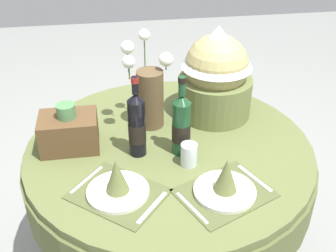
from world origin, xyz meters
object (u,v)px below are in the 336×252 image
Objects in this scene: flower_vase at (149,92)px; woven_basket_side_left at (69,131)px; wine_bottle_left at (181,125)px; gift_tub_back_right at (216,71)px; dining_table at (169,169)px; place_setting_right at (225,184)px; wine_bottle_centre at (137,125)px; place_setting_left at (117,185)px; tumbler_near_left at (189,155)px.

flower_vase reaches higher than woven_basket_side_left.
gift_tub_back_right is at bearing 53.69° from wine_bottle_left.
flower_vase reaches higher than dining_table.
place_setting_right is at bearing -65.55° from dining_table.
wine_bottle_centre is (-0.14, -0.04, 0.28)m from dining_table.
woven_basket_side_left is at bearing -164.69° from gift_tub_back_right.
wine_bottle_centre is at bearing 68.48° from place_setting_left.
wine_bottle_left is at bearing 39.64° from place_setting_left.
wine_bottle_left reaches higher than woven_basket_side_left.
tumbler_near_left is (0.06, -0.15, 0.19)m from dining_table.
tumbler_near_left is 0.48m from gift_tub_back_right.
place_setting_right reaches higher than dining_table.
woven_basket_side_left reaches higher than dining_table.
dining_table is at bearing 114.45° from place_setting_right.
gift_tub_back_right reaches higher than tumbler_near_left.
dining_table is 0.37m from flower_vase.
place_setting_left is at bearing -133.30° from gift_tub_back_right.
wine_bottle_left is 1.45× the size of woven_basket_side_left.
wine_bottle_left reaches higher than tumbler_near_left.
dining_table is at bearing -137.38° from gift_tub_back_right.
wine_bottle_centre reaches higher than dining_table.
gift_tub_back_right is (0.22, 0.30, 0.09)m from wine_bottle_left.
woven_basket_side_left is at bearing -160.31° from flower_vase.
gift_tub_back_right reaches higher than place_setting_right.
place_setting_right is 0.45m from wine_bottle_centre.
wine_bottle_left is 0.49m from woven_basket_side_left.
dining_table is 0.43m from place_setting_right.
wine_bottle_left reaches higher than place_setting_right.
dining_table is 2.86× the size of flower_vase.
gift_tub_back_right is 0.74m from woven_basket_side_left.
woven_basket_side_left is (-0.48, 0.11, -0.06)m from wine_bottle_left.
flower_vase is 0.34m from gift_tub_back_right.
flower_vase reaches higher than wine_bottle_centre.
wine_bottle_left reaches higher than place_setting_left.
place_setting_left is 0.41m from place_setting_right.
wine_bottle_left is (-0.12, 0.29, 0.09)m from place_setting_right.
place_setting_right is at bearing -34.30° from woven_basket_side_left.
wine_bottle_centre is at bearing -17.83° from woven_basket_side_left.
flower_vase is at bearing 108.98° from dining_table.
place_setting_left is 0.29m from wine_bottle_centre.
gift_tub_back_right is at bearing 62.60° from tumbler_near_left.
wine_bottle_left is 0.19m from wine_bottle_centre.
woven_basket_side_left is (-0.19, 0.35, 0.04)m from place_setting_left.
wine_bottle_centre is 0.25m from tumbler_near_left.
dining_table is at bearing 16.08° from wine_bottle_centre.
flower_vase is at bearing 70.65° from wine_bottle_centre.
gift_tub_back_right is (0.26, 0.24, 0.37)m from dining_table.
place_setting_right is at bearing -63.40° from tumbler_near_left.
dining_table is at bearing 126.33° from wine_bottle_left.
place_setting_right is (0.40, -0.06, 0.00)m from place_setting_left.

